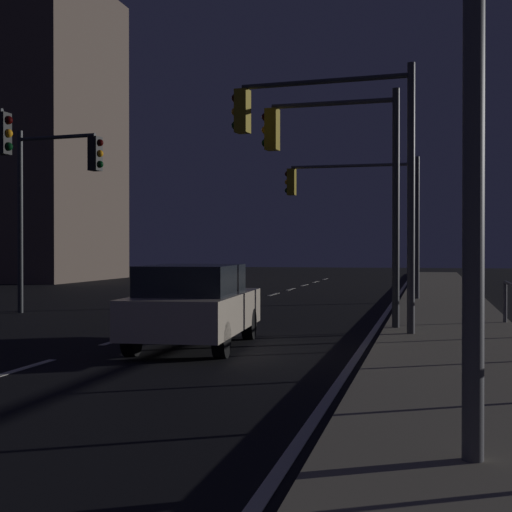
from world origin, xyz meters
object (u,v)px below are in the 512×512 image
traffic_light_mid_left (336,163)px  car (194,304)px  traffic_light_far_right (331,147)px  traffic_light_near_right (54,186)px  traffic_light_overhead_east (355,198)px

traffic_light_mid_left → car: bearing=-124.3°
traffic_light_far_right → car: bearing=-135.7°
car → traffic_light_near_right: (-6.11, 6.32, 2.85)m
traffic_light_overhead_east → traffic_light_mid_left: (0.53, -10.14, 0.15)m
traffic_light_near_right → traffic_light_far_right: bearing=-25.7°
car → traffic_light_mid_left: bearing=55.7°
car → traffic_light_far_right: traffic_light_far_right is taller
traffic_light_overhead_east → traffic_light_far_right: size_ratio=0.89×
traffic_light_mid_left → traffic_light_overhead_east: bearing=93.0°
traffic_light_overhead_east → traffic_light_near_right: 10.67m
traffic_light_overhead_east → traffic_light_near_right: size_ratio=0.93×
traffic_light_near_right → traffic_light_far_right: traffic_light_far_right is taller
traffic_light_far_right → traffic_light_mid_left: (-0.01, 1.11, -0.22)m
traffic_light_overhead_east → traffic_light_mid_left: traffic_light_mid_left is taller
car → traffic_light_overhead_east: size_ratio=0.92×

